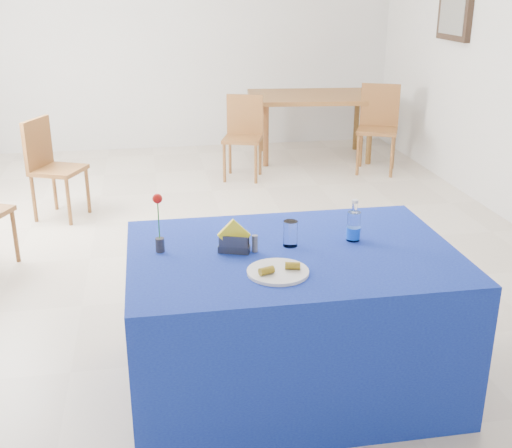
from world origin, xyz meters
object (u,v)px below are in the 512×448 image
(water_bottle, at_px, (354,227))
(chair_bg_left, at_px, (244,131))
(chair_bg_right, at_px, (378,122))
(plate, at_px, (278,272))
(chair_win_b, at_px, (49,161))
(blue_table, at_px, (291,319))
(oak_table, at_px, (314,101))

(water_bottle, relative_size, chair_bg_left, 0.25)
(chair_bg_right, bearing_deg, plate, -92.14)
(chair_win_b, bearing_deg, chair_bg_left, -38.30)
(blue_table, xyz_separation_m, water_bottle, (0.33, 0.08, 0.45))
(chair_win_b, bearing_deg, water_bottle, -122.18)
(oak_table, height_order, chair_bg_right, chair_bg_right)
(blue_table, xyz_separation_m, chair_bg_left, (0.35, 3.87, 0.12))
(chair_bg_left, bearing_deg, water_bottle, -72.46)
(blue_table, height_order, chair_bg_right, chair_bg_right)
(water_bottle, relative_size, oak_table, 0.13)
(oak_table, distance_m, chair_bg_right, 0.88)
(blue_table, relative_size, chair_bg_right, 1.69)
(chair_win_b, bearing_deg, blue_table, -127.84)
(blue_table, distance_m, water_bottle, 0.57)
(blue_table, height_order, chair_bg_left, chair_bg_left)
(chair_bg_left, height_order, chair_bg_right, chair_bg_right)
(oak_table, bearing_deg, chair_win_b, -149.84)
(plate, height_order, water_bottle, water_bottle)
(plate, xyz_separation_m, chair_bg_right, (1.98, 4.11, -0.22))
(chair_bg_right, bearing_deg, chair_bg_left, -156.34)
(water_bottle, bearing_deg, chair_bg_right, 68.03)
(blue_table, bearing_deg, chair_bg_left, 84.77)
(blue_table, relative_size, chair_win_b, 1.81)
(chair_bg_left, distance_m, chair_bg_right, 1.51)
(oak_table, distance_m, chair_win_b, 3.28)
(water_bottle, xyz_separation_m, chair_bg_right, (1.53, 3.79, -0.28))
(water_bottle, xyz_separation_m, oak_table, (0.97, 4.45, -0.15))
(chair_bg_left, relative_size, chair_bg_right, 0.92)
(water_bottle, bearing_deg, chair_bg_left, 89.70)
(plate, height_order, chair_win_b, chair_win_b)
(chair_bg_left, bearing_deg, oak_table, 53.01)
(water_bottle, distance_m, oak_table, 4.56)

